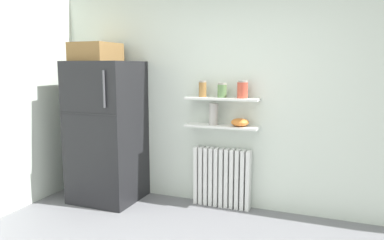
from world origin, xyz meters
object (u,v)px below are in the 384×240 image
refrigerator (106,128)px  storage_jar_2 (242,89)px  storage_jar_0 (203,89)px  radiator (222,178)px  vase (213,114)px  storage_jar_1 (222,90)px  shelf_bowl (240,122)px

refrigerator → storage_jar_2: refrigerator is taller
storage_jar_0 → refrigerator: bearing=-167.9°
radiator → storage_jar_0: size_ratio=3.69×
storage_jar_0 → vase: 0.31m
radiator → storage_jar_1: storage_jar_1 is taller
storage_jar_2 → vase: storage_jar_2 is taller
storage_jar_0 → storage_jar_1: 0.23m
refrigerator → vase: bearing=10.9°
storage_jar_0 → storage_jar_2: bearing=0.0°
refrigerator → storage_jar_1: bearing=10.2°
refrigerator → storage_jar_1: 1.47m
storage_jar_2 → vase: size_ratio=0.79×
storage_jar_0 → storage_jar_1: storage_jar_0 is taller
storage_jar_1 → storage_jar_2: bearing=0.0°
refrigerator → storage_jar_0: refrigerator is taller
refrigerator → vase: size_ratio=7.76×
storage_jar_0 → vase: (0.13, -0.00, -0.28)m
radiator → storage_jar_2: bearing=-7.4°
refrigerator → storage_jar_0: size_ratio=10.18×
storage_jar_0 → storage_jar_1: bearing=0.0°
refrigerator → storage_jar_1: refrigerator is taller
refrigerator → shelf_bowl: bearing=8.8°
storage_jar_2 → shelf_bowl: (-0.02, -0.00, -0.36)m
storage_jar_0 → storage_jar_2: storage_jar_2 is taller
storage_jar_1 → vase: bearing=-180.0°
storage_jar_2 → vase: (-0.33, -0.00, -0.29)m
shelf_bowl → vase: bearing=180.0°
storage_jar_1 → vase: storage_jar_1 is taller
radiator → storage_jar_0: 1.05m
radiator → storage_jar_2: size_ratio=3.55×
storage_jar_0 → shelf_bowl: storage_jar_0 is taller
refrigerator → radiator: (1.38, 0.28, -0.55)m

